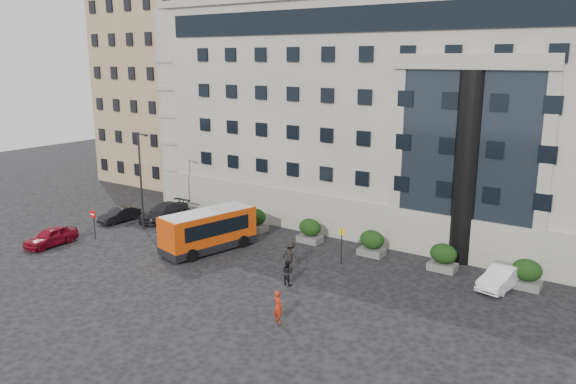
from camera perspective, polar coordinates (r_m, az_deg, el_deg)
name	(u,v)px	position (r m, az deg, el deg)	size (l,w,h in m)	color
ground	(232,270)	(37.88, -5.70, -7.84)	(120.00, 120.00, 0.00)	black
civic_building	(442,113)	(51.91, 15.41, 7.76)	(44.00, 24.00, 18.00)	gray
entrance_column	(467,169)	(39.39, 17.74, 2.26)	(1.80, 1.80, 13.00)	black
apartment_near	(182,91)	(66.42, -10.75, 10.00)	(14.00, 14.00, 20.00)	#998359
apartment_far	(257,78)	(81.89, -3.21, 11.52)	(13.00, 13.00, 22.00)	brown
hedge_a	(256,220)	(45.71, -3.28, -2.82)	(1.80, 1.26, 1.84)	#5D5D5A
hedge_b	(310,230)	(42.85, 2.24, -3.92)	(1.80, 1.26, 1.84)	#5D5D5A
hedge_c	(372,243)	(40.46, 8.51, -5.12)	(1.80, 1.26, 1.84)	#5D5D5A
hedge_d	(443,257)	(38.62, 15.49, -6.38)	(1.80, 1.26, 1.84)	#5D5D5A
hedge_e	(527,274)	(37.43, 23.07, -7.64)	(1.80, 1.26, 1.84)	#5D5D5A
street_lamp	(141,177)	(46.85, -14.69, 1.50)	(1.16, 0.18, 8.00)	#262628
bus_stop_sign	(342,240)	(38.23, 5.48, -4.88)	(0.50, 0.08, 2.52)	#262628
no_entry_sign	(93,219)	(45.86, -19.16, -2.57)	(0.64, 0.16, 2.32)	#262628
minibus	(208,229)	(41.25, -8.10, -3.73)	(3.99, 7.43, 2.95)	#C83E09
red_truck	(214,186)	(55.18, -7.52, 0.62)	(3.23, 5.99, 3.09)	maroon
parked_car_a	(51,237)	(45.73, -22.95, -4.19)	(1.64, 4.06, 1.38)	maroon
parked_car_b	(119,215)	(50.33, -16.76, -2.23)	(1.30, 3.73, 1.23)	black
parked_car_c	(164,212)	(49.87, -12.49, -1.98)	(2.01, 4.95, 1.44)	black
parked_car_d	(201,188)	(58.34, -8.80, 0.41)	(2.37, 5.13, 1.43)	black
white_taxi	(502,277)	(37.00, 20.91, -8.08)	(1.46, 4.19, 1.38)	silver
pedestrian_a	(278,306)	(30.31, -1.02, -11.54)	(0.66, 0.43, 1.80)	#A82610
pedestrian_b	(287,272)	(35.07, -0.07, -8.16)	(0.77, 0.60, 1.58)	black
pedestrian_c	(290,255)	(37.40, 0.24, -6.46)	(1.25, 0.72, 1.94)	black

